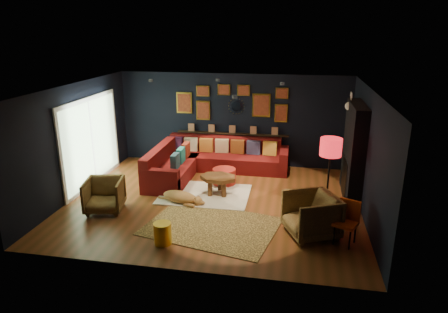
% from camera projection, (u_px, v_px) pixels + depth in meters
% --- Properties ---
extents(floor, '(6.50, 6.50, 0.00)m').
position_uv_depth(floor, '(213.00, 201.00, 9.14)').
color(floor, brown).
rests_on(floor, ground).
extents(room_walls, '(6.50, 6.50, 6.50)m').
position_uv_depth(room_walls, '(213.00, 134.00, 8.65)').
color(room_walls, black).
rests_on(room_walls, ground).
extents(sectional, '(3.41, 2.69, 0.86)m').
position_uv_depth(sectional, '(205.00, 162.00, 10.84)').
color(sectional, maroon).
rests_on(sectional, ground).
extents(ledge, '(3.20, 0.12, 0.04)m').
position_uv_depth(ledge, '(232.00, 133.00, 11.36)').
color(ledge, black).
rests_on(ledge, room_walls).
extents(gallery_wall, '(3.15, 0.04, 1.02)m').
position_uv_depth(gallery_wall, '(232.00, 102.00, 11.12)').
color(gallery_wall, gold).
rests_on(gallery_wall, room_walls).
extents(sunburst_mirror, '(0.47, 0.16, 0.47)m').
position_uv_depth(sunburst_mirror, '(236.00, 106.00, 11.14)').
color(sunburst_mirror, silver).
rests_on(sunburst_mirror, room_walls).
extents(fireplace, '(0.31, 1.60, 2.20)m').
position_uv_depth(fireplace, '(353.00, 155.00, 9.14)').
color(fireplace, black).
rests_on(fireplace, ground).
extents(deer_head, '(0.50, 0.28, 0.45)m').
position_uv_depth(deer_head, '(357.00, 106.00, 9.28)').
color(deer_head, white).
rests_on(deer_head, fireplace).
extents(sliding_door, '(0.06, 2.80, 2.20)m').
position_uv_depth(sliding_door, '(91.00, 141.00, 9.91)').
color(sliding_door, white).
rests_on(sliding_door, ground).
extents(ceiling_spots, '(3.30, 2.50, 0.06)m').
position_uv_depth(ceiling_spots, '(220.00, 84.00, 9.10)').
color(ceiling_spots, black).
rests_on(ceiling_spots, room_walls).
extents(shag_rug, '(2.09, 1.53, 0.03)m').
position_uv_depth(shag_rug, '(205.00, 194.00, 9.50)').
color(shag_rug, silver).
rests_on(shag_rug, ground).
extents(leopard_rug, '(2.84, 2.29, 0.01)m').
position_uv_depth(leopard_rug, '(211.00, 226.00, 7.99)').
color(leopard_rug, tan).
rests_on(leopard_rug, ground).
extents(coffee_table, '(0.95, 0.75, 0.44)m').
position_uv_depth(coffee_table, '(218.00, 180.00, 9.41)').
color(coffee_table, brown).
rests_on(coffee_table, shag_rug).
extents(pouf, '(0.59, 0.59, 0.38)m').
position_uv_depth(pouf, '(224.00, 176.00, 10.08)').
color(pouf, '#A7241B').
rests_on(pouf, shag_rug).
extents(armchair_left, '(0.91, 0.87, 0.80)m').
position_uv_depth(armchair_left, '(104.00, 194.00, 8.57)').
color(armchair_left, tan).
rests_on(armchair_left, ground).
extents(armchair_right, '(1.12, 1.15, 0.92)m').
position_uv_depth(armchair_right, '(311.00, 213.00, 7.53)').
color(armchair_right, tan).
rests_on(armchair_right, ground).
extents(gold_stool, '(0.33, 0.33, 0.41)m').
position_uv_depth(gold_stool, '(163.00, 233.00, 7.31)').
color(gold_stool, gold).
rests_on(gold_stool, ground).
extents(orange_chair, '(0.52, 0.52, 0.82)m').
position_uv_depth(orange_chair, '(347.00, 219.00, 7.27)').
color(orange_chair, black).
rests_on(orange_chair, ground).
extents(floor_lamp, '(0.45, 0.45, 1.64)m').
position_uv_depth(floor_lamp, '(331.00, 150.00, 8.24)').
color(floor_lamp, black).
rests_on(floor_lamp, ground).
extents(dog, '(1.27, 0.85, 0.37)m').
position_uv_depth(dog, '(180.00, 195.00, 9.02)').
color(dog, '#C1864A').
rests_on(dog, leopard_rug).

